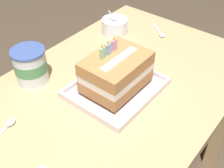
{
  "coord_description": "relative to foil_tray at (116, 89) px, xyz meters",
  "views": [
    {
      "loc": [
        -0.58,
        -0.48,
        1.38
      ],
      "look_at": [
        0.01,
        -0.01,
        0.75
      ],
      "focal_mm": 47.04,
      "sensor_mm": 36.0,
      "label": 1
    }
  ],
  "objects": [
    {
      "name": "dining_table",
      "position": [
        -0.02,
        0.02,
        -0.11
      ],
      "size": [
        1.16,
        0.71,
        0.72
      ],
      "color": "tan",
      "rests_on": "ground_plane"
    },
    {
      "name": "foil_tray",
      "position": [
        0.0,
        0.0,
        0.0
      ],
      "size": [
        0.3,
        0.26,
        0.02
      ],
      "color": "silver",
      "rests_on": "dining_table"
    },
    {
      "name": "birthday_cake",
      "position": [
        -0.0,
        0.0,
        0.07
      ],
      "size": [
        0.21,
        0.16,
        0.16
      ],
      "color": "#BB8049",
      "rests_on": "foil_tray"
    },
    {
      "name": "bowl_stack",
      "position": [
        0.31,
        0.25,
        0.02
      ],
      "size": [
        0.12,
        0.12,
        0.11
      ],
      "color": "white",
      "rests_on": "dining_table"
    },
    {
      "name": "ice_cream_tub",
      "position": [
        -0.14,
        0.27,
        0.06
      ],
      "size": [
        0.12,
        0.12,
        0.13
      ],
      "color": "white",
      "rests_on": "dining_table"
    },
    {
      "name": "serving_spoon_near_tray",
      "position": [
        -0.34,
        0.15,
        -0.0
      ],
      "size": [
        0.15,
        0.04,
        0.01
      ],
      "color": "silver",
      "rests_on": "dining_table"
    },
    {
      "name": "serving_spoon_by_bowls",
      "position": [
        0.42,
        0.07,
        -0.0
      ],
      "size": [
        0.09,
        0.11,
        0.01
      ],
      "color": "silver",
      "rests_on": "dining_table"
    }
  ]
}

